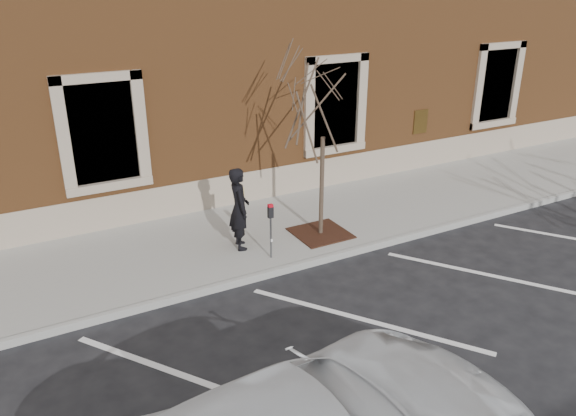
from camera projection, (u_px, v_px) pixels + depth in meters
ground at (302, 267)px, 11.58m from camera, size 120.00×120.00×0.00m
sidewalk_near at (264, 232)px, 12.97m from camera, size 40.00×3.50×0.15m
curb_near at (303, 265)px, 11.51m from camera, size 40.00×0.12×0.15m
parking_stripes at (365, 320)px, 9.80m from camera, size 28.00×4.40×0.01m
building_civic at (171, 34)px, 16.33m from camera, size 40.00×8.62×8.00m
man at (239, 209)px, 11.77m from camera, size 0.55×0.72×1.79m
parking_meter at (271, 221)px, 11.34m from camera, size 0.11×0.08×1.19m
tree_grate at (321, 233)px, 12.72m from camera, size 1.18×1.18×0.03m
sapling at (324, 108)px, 11.62m from camera, size 2.46×2.46×4.10m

